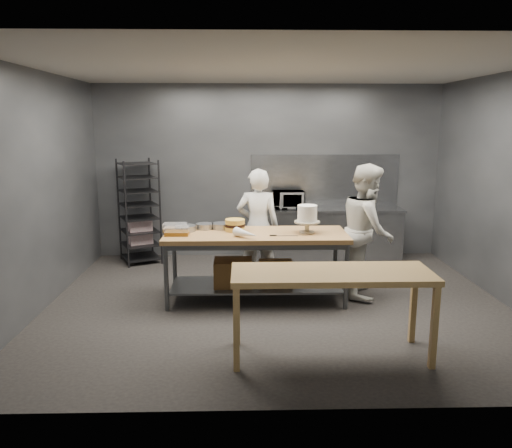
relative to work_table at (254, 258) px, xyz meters
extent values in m
plane|color=black|center=(0.30, -0.16, -0.57)|extent=(6.00, 6.00, 0.00)
cube|color=#4C4F54|center=(0.30, 2.34, 0.93)|extent=(6.00, 0.04, 3.00)
cube|color=olive|center=(0.02, 0.01, 0.32)|extent=(2.40, 0.90, 0.06)
cube|color=#47494C|center=(0.02, 0.01, -0.37)|extent=(2.25, 0.75, 0.03)
cylinder|color=#47494C|center=(-1.12, -0.38, -0.14)|extent=(0.06, 0.06, 0.86)
cylinder|color=#47494C|center=(-1.12, 0.40, -0.14)|extent=(0.06, 0.06, 0.86)
cylinder|color=#47494C|center=(1.16, -0.38, -0.14)|extent=(0.06, 0.06, 0.86)
cylinder|color=#47494C|center=(1.16, 0.40, -0.14)|extent=(0.06, 0.06, 0.86)
cube|color=brown|center=(-0.28, -0.03, -0.18)|extent=(0.50, 0.40, 0.35)
cube|color=brown|center=(0.29, 0.02, -0.21)|extent=(0.45, 0.38, 0.30)
cube|color=olive|center=(0.74, -1.68, 0.30)|extent=(2.00, 0.70, 0.06)
cube|color=olive|center=(-0.21, -1.98, -0.15)|extent=(0.06, 0.06, 0.84)
cube|color=olive|center=(-0.21, -1.38, -0.15)|extent=(0.06, 0.06, 0.84)
cube|color=olive|center=(1.69, -1.98, -0.15)|extent=(0.06, 0.06, 0.84)
cube|color=olive|center=(1.69, -1.38, -0.15)|extent=(0.06, 0.06, 0.84)
cube|color=slate|center=(1.30, 2.02, 0.31)|extent=(2.60, 0.60, 0.04)
cube|color=slate|center=(1.30, 2.02, -0.14)|extent=(2.56, 0.56, 0.86)
cube|color=slate|center=(1.30, 2.32, 0.78)|extent=(2.60, 0.02, 0.90)
cube|color=black|center=(-1.90, 1.94, 0.30)|extent=(0.82, 0.84, 1.75)
cube|color=silver|center=(-1.90, 1.94, -0.03)|extent=(0.45, 0.38, 0.45)
imported|color=white|center=(0.07, 0.74, 0.28)|extent=(0.64, 0.44, 1.71)
imported|color=silver|center=(1.55, 0.19, 0.34)|extent=(0.84, 1.00, 1.82)
imported|color=black|center=(0.63, 2.02, 0.48)|extent=(0.54, 0.37, 0.30)
cylinder|color=#AFA68C|center=(0.70, -0.01, 0.36)|extent=(0.20, 0.20, 0.02)
cylinder|color=#AFA68C|center=(0.70, -0.01, 0.43)|extent=(0.06, 0.06, 0.12)
cylinder|color=#AFA68C|center=(0.70, -0.01, 0.50)|extent=(0.34, 0.34, 0.02)
cylinder|color=white|center=(0.70, -0.01, 0.61)|extent=(0.26, 0.26, 0.21)
cylinder|color=#F7BA4E|center=(-0.25, 0.13, 0.38)|extent=(0.26, 0.26, 0.06)
cylinder|color=black|center=(-0.25, 0.13, 0.43)|extent=(0.26, 0.26, 0.04)
cylinder|color=#F7BA4E|center=(-0.25, 0.13, 0.48)|extent=(0.26, 0.26, 0.06)
cylinder|color=gray|center=(-0.67, 0.28, 0.39)|extent=(0.24, 0.24, 0.07)
cylinder|color=gray|center=(-0.44, 0.29, 0.39)|extent=(0.27, 0.27, 0.07)
cylinder|color=gray|center=(-0.92, 0.15, 0.39)|extent=(0.28, 0.28, 0.07)
cone|color=white|center=(-0.10, -0.31, 0.41)|extent=(0.35, 0.36, 0.12)
cube|color=slate|center=(0.42, -0.18, 0.35)|extent=(0.28, 0.02, 0.00)
cube|color=black|center=(0.24, -0.18, 0.36)|extent=(0.09, 0.02, 0.02)
cube|color=#97661E|center=(-1.00, -0.10, 0.37)|extent=(0.30, 0.20, 0.05)
cube|color=silver|center=(-1.00, -0.10, 0.43)|extent=(0.31, 0.21, 0.06)
cube|color=#97661E|center=(-1.05, 0.12, 0.37)|extent=(0.30, 0.20, 0.05)
cube|color=silver|center=(-1.05, 0.12, 0.43)|extent=(0.31, 0.21, 0.06)
camera|label=1|loc=(-0.14, -6.42, 1.78)|focal=35.00mm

